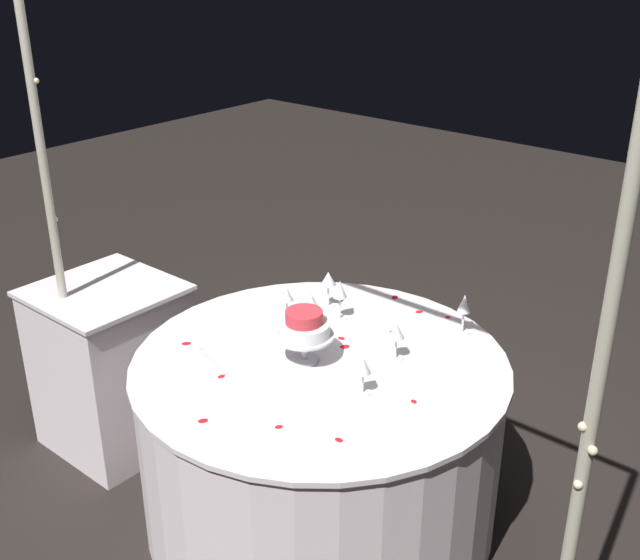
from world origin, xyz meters
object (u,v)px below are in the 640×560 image
(wine_glass_1, at_px, (363,367))
(wine_glass_5, at_px, (328,280))
(tiered_cake, at_px, (304,328))
(wine_glass_0, at_px, (311,303))
(side_table, at_px, (113,366))
(wine_glass_3, at_px, (396,333))
(wine_glass_4, at_px, (287,297))
(main_table, at_px, (320,442))
(decorative_arch, at_px, (246,203))
(wine_glass_6, at_px, (340,291))
(wine_glass_2, at_px, (464,305))
(cake_knife, at_px, (206,355))

(wine_glass_1, xyz_separation_m, wine_glass_5, (0.52, -0.45, 0.02))
(tiered_cake, distance_m, wine_glass_0, 0.26)
(side_table, xyz_separation_m, wine_glass_3, (-1.27, -0.39, 0.45))
(wine_glass_4, bearing_deg, main_table, 154.56)
(decorative_arch, bearing_deg, wine_glass_6, -76.45)
(wine_glass_2, distance_m, wine_glass_6, 0.50)
(main_table, height_order, wine_glass_4, wine_glass_4)
(decorative_arch, relative_size, wine_glass_0, 15.03)
(main_table, relative_size, wine_glass_0, 9.16)
(wine_glass_4, xyz_separation_m, cake_knife, (0.06, 0.39, -0.12))
(decorative_arch, relative_size, wine_glass_5, 14.66)
(wine_glass_0, bearing_deg, main_table, 137.94)
(wine_glass_1, bearing_deg, wine_glass_0, -29.10)
(wine_glass_1, relative_size, wine_glass_2, 0.86)
(decorative_arch, distance_m, wine_glass_4, 0.82)
(main_table, distance_m, wine_glass_1, 0.54)
(cake_knife, bearing_deg, wine_glass_6, -108.97)
(main_table, bearing_deg, decorative_arch, 90.20)
(main_table, distance_m, wine_glass_2, 0.78)
(wine_glass_1, height_order, wine_glass_6, wine_glass_6)
(wine_glass_3, bearing_deg, tiered_cake, 42.41)
(wine_glass_4, relative_size, wine_glass_6, 0.97)
(wine_glass_1, height_order, wine_glass_4, wine_glass_4)
(wine_glass_3, bearing_deg, wine_glass_6, -18.14)
(wine_glass_0, height_order, wine_glass_3, wine_glass_0)
(side_table, relative_size, wine_glass_6, 4.56)
(wine_glass_0, xyz_separation_m, wine_glass_1, (-0.45, 0.25, -0.01))
(decorative_arch, bearing_deg, wine_glass_0, -69.60)
(decorative_arch, bearing_deg, side_table, -8.39)
(wine_glass_4, bearing_deg, cake_knife, 81.20)
(decorative_arch, relative_size, wine_glass_1, 16.17)
(decorative_arch, xyz_separation_m, cake_knife, (0.35, -0.10, -0.70))
(side_table, xyz_separation_m, cake_knife, (-0.72, 0.06, 0.35))
(wine_glass_1, height_order, cake_knife, wine_glass_1)
(wine_glass_1, bearing_deg, tiered_cake, -7.59)
(wine_glass_5, bearing_deg, wine_glass_0, 110.88)
(main_table, xyz_separation_m, tiered_cake, (0.05, 0.03, 0.50))
(side_table, distance_m, wine_glass_1, 1.40)
(wine_glass_2, xyz_separation_m, wine_glass_3, (0.08, 0.34, -0.01))
(wine_glass_2, bearing_deg, side_table, 28.18)
(wine_glass_4, xyz_separation_m, wine_glass_5, (-0.02, -0.23, -0.00))
(wine_glass_6, bearing_deg, wine_glass_2, -153.70)
(main_table, relative_size, wine_glass_4, 8.58)
(main_table, height_order, cake_knife, cake_knife)
(main_table, height_order, wine_glass_3, wine_glass_3)
(tiered_cake, bearing_deg, wine_glass_3, -137.59)
(wine_glass_0, distance_m, wine_glass_4, 0.10)
(decorative_arch, height_order, side_table, decorative_arch)
(wine_glass_4, height_order, wine_glass_6, wine_glass_6)
(decorative_arch, relative_size, main_table, 1.64)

